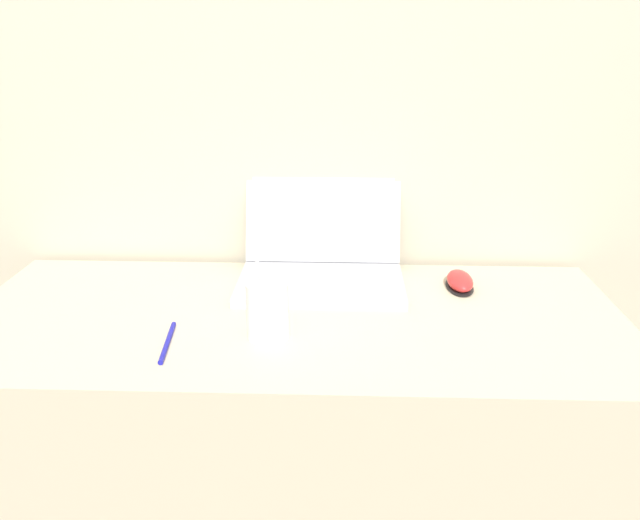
# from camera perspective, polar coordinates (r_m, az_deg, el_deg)

# --- Properties ---
(wall_back) EXTENTS (7.00, 0.04, 2.50)m
(wall_back) POSITION_cam_1_polar(r_m,az_deg,el_deg) (1.43, -1.71, 19.88)
(wall_back) COLOR #BCB299
(wall_back) RESTS_ON ground_plane
(desk) EXTENTS (1.30, 0.56, 0.74)m
(desk) POSITION_cam_1_polar(r_m,az_deg,el_deg) (1.43, -2.20, -18.42)
(desk) COLOR beige
(desk) RESTS_ON ground_plane
(laptop) EXTENTS (0.36, 0.30, 0.23)m
(laptop) POSITION_cam_1_polar(r_m,az_deg,el_deg) (1.38, 0.15, 0.27)
(laptop) COLOR #ADADB2
(laptop) RESTS_ON desk
(drink_cup) EXTENTS (0.08, 0.08, 0.17)m
(drink_cup) POSITION_cam_1_polar(r_m,az_deg,el_deg) (1.13, -4.80, -4.49)
(drink_cup) COLOR white
(drink_cup) RESTS_ON desk
(computer_mouse) EXTENTS (0.06, 0.11, 0.03)m
(computer_mouse) POSITION_cam_1_polar(r_m,az_deg,el_deg) (1.38, 12.67, -1.95)
(computer_mouse) COLOR black
(computer_mouse) RESTS_ON desk
(pen) EXTENTS (0.02, 0.15, 0.01)m
(pen) POSITION_cam_1_polar(r_m,az_deg,el_deg) (1.15, -13.77, -7.31)
(pen) COLOR #191999
(pen) RESTS_ON desk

